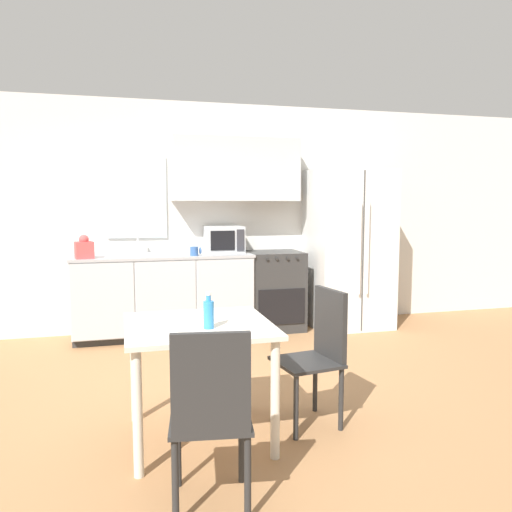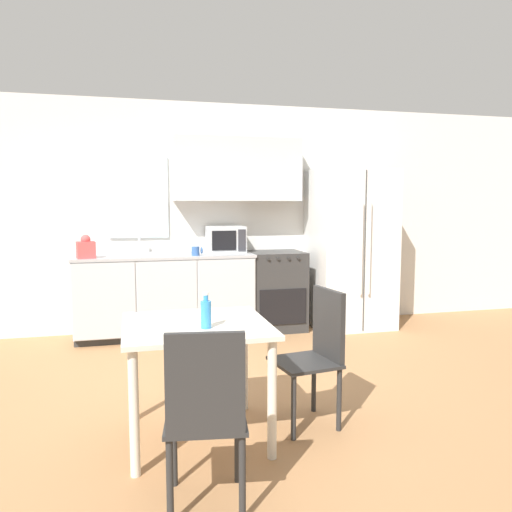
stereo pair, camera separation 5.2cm
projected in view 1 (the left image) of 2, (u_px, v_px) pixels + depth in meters
The scene contains 13 objects.
ground_plane at pixel (223, 400), 3.85m from camera, with size 12.00×12.00×0.00m, color #9E7047.
wall_back at pixel (192, 210), 5.95m from camera, with size 12.00×0.38×2.70m.
kitchen_counter at pixel (164, 295), 5.66m from camera, with size 1.99×0.63×0.94m.
oven_range at pixel (274, 290), 6.00m from camera, with size 0.64×0.61×0.94m.
refrigerator at pixel (349, 249), 6.11m from camera, with size 0.94×0.81×1.92m.
kitchen_sink at pixel (139, 254), 5.55m from camera, with size 0.71×0.40×0.24m.
microwave at pixel (224, 239), 5.87m from camera, with size 0.43×0.37×0.31m.
coffee_mug at pixel (195, 251), 5.52m from camera, with size 0.12×0.09×0.10m.
grocery_bag_0 at pixel (84, 248), 5.22m from camera, with size 0.21×0.19×0.25m.
dining_table at pixel (199, 342), 3.17m from camera, with size 0.91×0.87×0.76m.
dining_chair_near at pixel (211, 409), 2.38m from camera, with size 0.45×0.45×0.93m.
dining_chair_side at pixel (319, 347), 3.41m from camera, with size 0.46×0.46×0.93m.
drink_bottle at pixel (209, 314), 3.02m from camera, with size 0.06×0.06×0.22m.
Camera 1 is at (-0.70, -3.65, 1.51)m, focal length 35.00 mm.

